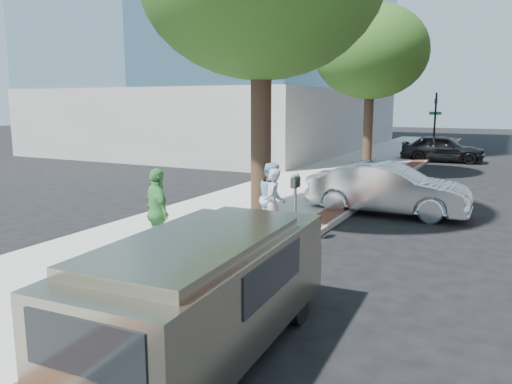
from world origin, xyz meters
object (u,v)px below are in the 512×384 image
Objects in this scene: person_gray at (272,203)px; person_green at (158,212)px; person_officer at (272,197)px; sedan_silver at (388,189)px; parking_meter at (295,192)px; bg_car at (442,148)px; van at (212,286)px.

person_gray is 0.89× the size of person_green.
person_officer is 0.94× the size of person_green.
person_gray is 4.57m from sedan_silver.
sedan_silver is (1.22, 4.05, -0.46)m from parking_meter.
parking_meter is 18.69m from bg_car.
person_officer is 0.37× the size of van.
person_green is 0.40× the size of van.
person_green reaches higher than person_gray.
person_gray is 0.36× the size of bg_car.
person_gray is 5.25m from van.
person_green is at bearing 135.02° from van.
parking_meter is 0.32× the size of sedan_silver.
sedan_silver is (3.12, 6.62, -0.29)m from person_green.
person_officer reaches higher than parking_meter.
bg_car is (-0.28, 14.61, -0.00)m from sedan_silver.
bg_car is at bearing 0.48° from sedan_silver.
van is at bearing -6.37° from person_gray.
van is (1.53, -5.03, -0.05)m from person_gray.
person_green reaches higher than parking_meter.
person_green is 21.42m from bg_car.
person_officer is at bearing 153.44° from sedan_silver.
person_officer reaches higher than van.
van is at bearing 170.81° from person_green.
parking_meter is at bearing 172.66° from bg_car.
person_gray is at bearing 157.29° from sedan_silver.
person_officer reaches higher than bg_car.
person_gray is at bearing 171.18° from bg_car.
bg_car is at bearing -32.17° from person_officer.
person_officer is at bearing 170.58° from bg_car.
person_officer is 0.37× the size of sedan_silver.
person_gray is at bearing 178.18° from person_officer.
person_gray is (-0.50, -0.18, -0.27)m from parking_meter.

